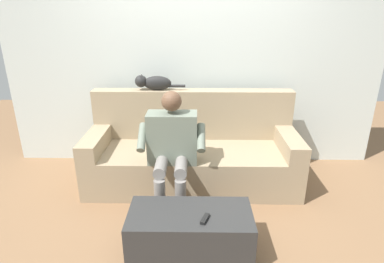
# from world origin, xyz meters

# --- Properties ---
(ground_plane) EXTENTS (8.00, 8.00, 0.00)m
(ground_plane) POSITION_xyz_m (0.00, 0.60, 0.00)
(ground_plane) COLOR #846042
(back_wall) EXTENTS (4.29, 0.06, 2.80)m
(back_wall) POSITION_xyz_m (0.00, -0.70, 1.40)
(back_wall) COLOR silver
(back_wall) RESTS_ON ground
(couch) EXTENTS (2.18, 0.83, 0.95)m
(couch) POSITION_xyz_m (0.00, -0.16, 0.32)
(couch) COLOR #9E896B
(couch) RESTS_ON ground
(coffee_table) EXTENTS (0.93, 0.45, 0.36)m
(coffee_table) POSITION_xyz_m (0.00, 0.97, 0.18)
(coffee_table) COLOR #2D2D2D
(coffee_table) RESTS_ON ground
(person_solo_seated) EXTENTS (0.61, 0.54, 1.09)m
(person_solo_seated) POSITION_xyz_m (0.18, 0.27, 0.61)
(person_solo_seated) COLOR slate
(person_solo_seated) RESTS_ON ground
(cat_on_backrest) EXTENTS (0.54, 0.13, 0.17)m
(cat_on_backrest) POSITION_xyz_m (0.43, -0.41, 1.03)
(cat_on_backrest) COLOR black
(cat_on_backrest) RESTS_ON couch
(remote_black) EXTENTS (0.07, 0.12, 0.02)m
(remote_black) POSITION_xyz_m (-0.11, 1.06, 0.37)
(remote_black) COLOR black
(remote_black) RESTS_ON coffee_table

